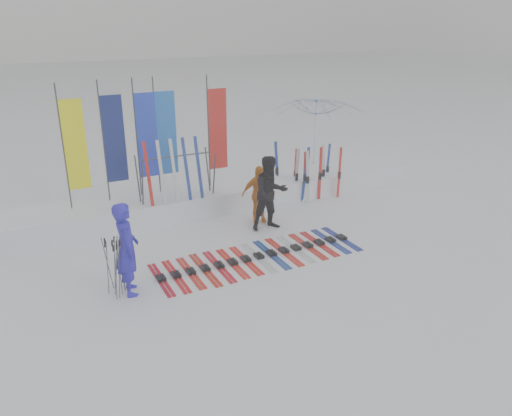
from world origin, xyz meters
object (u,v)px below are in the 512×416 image
ski_rack (176,170)px  ski_row (258,256)px  person_black (270,193)px  person_yellow (259,194)px  person_blue (127,249)px  tent_canopy (317,137)px

ski_rack → ski_row: bearing=-74.8°
person_black → person_yellow: (-0.05, 0.57, -0.20)m
person_blue → ski_row: person_blue is taller
person_black → tent_canopy: (3.64, 3.40, 0.42)m
person_yellow → ski_rack: size_ratio=0.78×
ski_row → person_yellow: bearing=63.1°
ski_row → tent_canopy: bearing=45.7°
person_blue → person_black: bearing=-63.2°
person_black → ski_rack: person_black is taller
person_yellow → ski_rack: (-1.88, 1.22, 0.59)m
person_black → ski_row: 2.01m
person_yellow → ski_row: 2.35m
person_yellow → ski_row: person_yellow is taller
person_blue → ski_rack: bearing=-27.2°
person_black → person_yellow: bearing=99.1°
ski_rack → person_blue: bearing=-122.4°
tent_canopy → person_black: bearing=-137.0°
person_yellow → person_blue: bearing=-139.0°
person_blue → ski_row: (3.03, 0.20, -0.94)m
person_blue → ski_row: 3.18m
ski_row → person_black: bearing=53.1°
person_blue → person_black: size_ratio=0.99×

